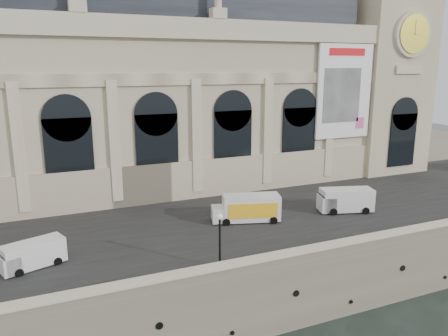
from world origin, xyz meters
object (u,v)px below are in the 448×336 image
object	(u,v)px
box_truck	(247,208)
lamp_right	(220,241)
van_b	(30,255)
van_c	(343,200)

from	to	relation	value
box_truck	lamp_right	distance (m)	11.64
van_b	lamp_right	size ratio (longest dim) A/B	1.14
van_c	lamp_right	bearing A→B (deg)	-157.82
van_c	box_truck	distance (m)	11.69
van_b	van_c	xyz separation A→B (m)	(33.26, 1.42, 0.24)
van_c	lamp_right	world-z (taller)	lamp_right
van_c	van_b	bearing A→B (deg)	-177.56
van_b	box_truck	bearing A→B (deg)	7.79
lamp_right	box_truck	bearing A→B (deg)	52.20
van_c	lamp_right	distance (m)	20.22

